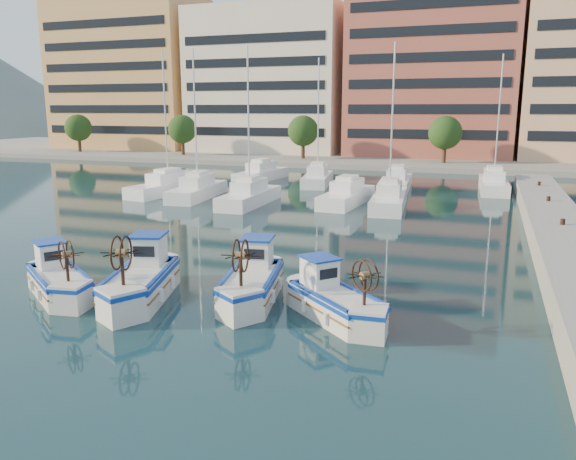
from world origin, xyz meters
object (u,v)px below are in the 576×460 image
object	(u,v)px
fishing_boat_c	(252,280)
fishing_boat_d	(334,299)
fishing_boat_a	(58,278)
fishing_boat_b	(142,278)

from	to	relation	value
fishing_boat_c	fishing_boat_d	distance (m)	3.50
fishing_boat_a	fishing_boat_c	world-z (taller)	fishing_boat_c
fishing_boat_d	fishing_boat_a	bearing A→B (deg)	138.01
fishing_boat_c	fishing_boat_d	size ratio (longest dim) A/B	1.16
fishing_boat_a	fishing_boat_c	distance (m)	7.46
fishing_boat_b	fishing_boat_a	bearing A→B (deg)	176.68
fishing_boat_b	fishing_boat_c	bearing A→B (deg)	2.37
fishing_boat_c	fishing_boat_b	bearing A→B (deg)	-172.53
fishing_boat_b	fishing_boat_d	size ratio (longest dim) A/B	1.21
fishing_boat_b	fishing_boat_c	size ratio (longest dim) A/B	1.05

